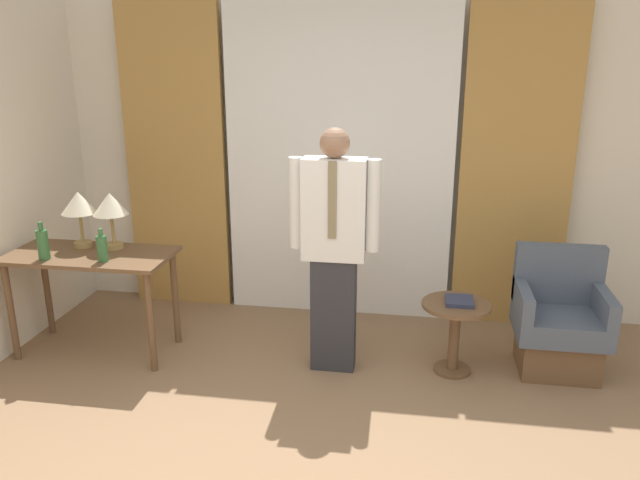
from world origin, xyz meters
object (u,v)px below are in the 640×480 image
at_px(desk, 91,269).
at_px(table_lamp_left, 79,205).
at_px(armchair, 559,325).
at_px(bottle_near_edge, 102,248).
at_px(bottle_by_lamp, 43,244).
at_px(side_table, 455,325).
at_px(book, 459,301).
at_px(table_lamp_right, 110,207).
at_px(person, 334,243).

relative_size(desk, table_lamp_left, 2.82).
bearing_deg(desk, armchair, 4.49).
xyz_separation_m(desk, bottle_near_edge, (0.18, -0.14, 0.22)).
bearing_deg(desk, bottle_near_edge, -37.91).
bearing_deg(bottle_by_lamp, armchair, 6.83).
distance_m(side_table, book, 0.18).
bearing_deg(table_lamp_right, person, -3.73).
relative_size(bottle_by_lamp, book, 1.36).
xyz_separation_m(table_lamp_right, armchair, (3.25, 0.13, -0.77)).
bearing_deg(bottle_by_lamp, table_lamp_left, 68.09).
height_order(desk, table_lamp_left, table_lamp_left).
xyz_separation_m(desk, table_lamp_right, (0.12, 0.14, 0.44)).
bearing_deg(bottle_by_lamp, book, 5.51).
xyz_separation_m(desk, side_table, (2.64, 0.10, -0.31)).
xyz_separation_m(table_lamp_left, bottle_by_lamp, (-0.12, -0.31, -0.21)).
bearing_deg(book, table_lamp_left, 179.43).
height_order(table_lamp_left, table_lamp_right, same).
height_order(desk, side_table, desk).
xyz_separation_m(table_lamp_left, armchair, (3.50, 0.13, -0.77)).
height_order(table_lamp_right, book, table_lamp_right).
relative_size(table_lamp_left, person, 0.25).
bearing_deg(book, side_table, -148.49).
bearing_deg(book, bottle_near_edge, -174.12).
distance_m(desk, book, 2.67).
bearing_deg(bottle_near_edge, bottle_by_lamp, -176.58).
distance_m(desk, side_table, 2.66).
bearing_deg(person, side_table, 4.67).
relative_size(table_lamp_left, side_table, 0.81).
xyz_separation_m(bottle_near_edge, armchair, (3.19, 0.41, -0.54)).
bearing_deg(armchair, bottle_by_lamp, -173.17).
relative_size(bottle_by_lamp, person, 0.16).
distance_m(person, side_table, 1.03).
xyz_separation_m(bottle_near_edge, side_table, (2.46, 0.24, -0.52)).
xyz_separation_m(bottle_by_lamp, person, (2.04, 0.20, 0.05)).
relative_size(side_table, book, 2.61).
xyz_separation_m(table_lamp_left, side_table, (2.77, -0.04, -0.75)).
bearing_deg(table_lamp_right, side_table, -0.90).
xyz_separation_m(person, side_table, (0.85, 0.07, -0.59)).
bearing_deg(table_lamp_left, bottle_by_lamp, -111.91).
bearing_deg(person, bottle_by_lamp, -174.41).
distance_m(desk, table_lamp_right, 0.48).
distance_m(desk, armchair, 3.40).
bearing_deg(bottle_near_edge, table_lamp_right, 101.78).
height_order(bottle_by_lamp, book, bottle_by_lamp).
bearing_deg(desk, side_table, 2.18).
distance_m(bottle_near_edge, armchair, 3.26).
xyz_separation_m(desk, table_lamp_left, (-0.12, 0.14, 0.44)).
bearing_deg(side_table, bottle_by_lamp, -174.68).
relative_size(table_lamp_right, armchair, 0.48).
bearing_deg(book, table_lamp_right, 179.37).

